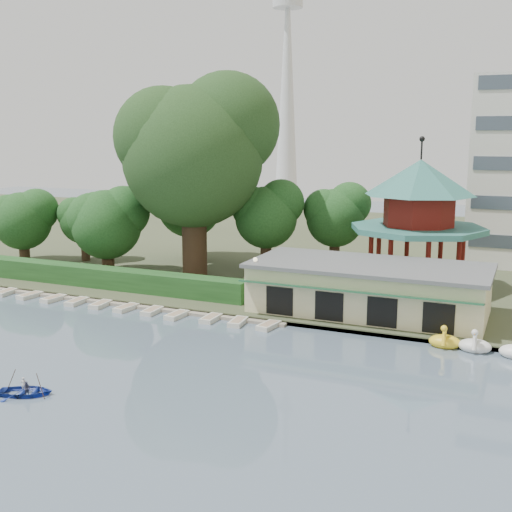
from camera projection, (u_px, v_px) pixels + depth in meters
The scene contains 13 objects.
ground_plane at pixel (93, 398), 35.36m from camera, with size 220.00×220.00×0.00m, color slate.
shore at pixel (348, 246), 82.15m from camera, with size 220.00×70.00×0.40m, color #424930.
embankment at pixel (229, 316), 50.91m from camera, with size 220.00×0.60×0.30m, color gray.
dock at pixel (104, 301), 55.54m from camera, with size 34.00×1.60×0.24m, color gray.
boathouse at pixel (368, 288), 50.78m from camera, with size 18.60×9.39×3.90m.
pavilion at pixel (419, 211), 58.07m from camera, with size 12.40×12.40×13.50m.
broadcast_tower at pixel (287, 59), 171.52m from camera, with size 8.00×8.00×96.00m.
hedge at pixel (99, 277), 59.46m from camera, with size 30.00×2.00×1.80m, color #214F1F.
lamp_post at pixel (255, 274), 51.26m from camera, with size 0.36×0.36×4.28m.
big_tree at pixel (196, 146), 61.76m from camera, with size 15.04×14.01×19.93m.
small_trees at pixel (165, 212), 68.04m from camera, with size 39.76×17.36×10.40m.
moored_rowboats at pixel (100, 304), 54.12m from camera, with size 32.47×2.73×0.36m.
rowboat_with_passengers at pixel (25, 388), 35.74m from camera, with size 5.03×4.39×2.01m.
Camera 1 is at (21.56, -26.89, 14.36)m, focal length 45.00 mm.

